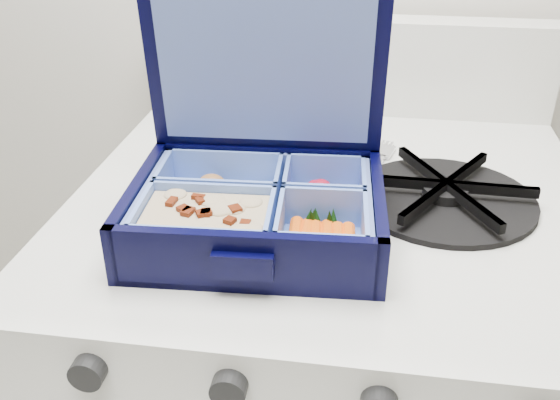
# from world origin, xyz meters

# --- Properties ---
(bento_box) EXTENTS (0.24, 0.19, 0.06)m
(bento_box) POSITION_xyz_m (0.23, 1.59, 0.85)
(bento_box) COLOR black
(bento_box) RESTS_ON stove
(burner_grate) EXTENTS (0.19, 0.19, 0.03)m
(burner_grate) POSITION_xyz_m (0.41, 1.69, 0.83)
(burner_grate) COLOR black
(burner_grate) RESTS_ON stove
(burner_grate_rear) EXTENTS (0.19, 0.19, 0.02)m
(burner_grate_rear) POSITION_xyz_m (0.12, 1.90, 0.83)
(burner_grate_rear) COLOR black
(burner_grate_rear) RESTS_ON stove
(fork) EXTENTS (0.08, 0.20, 0.01)m
(fork) POSITION_xyz_m (0.32, 1.71, 0.82)
(fork) COLOR silver
(fork) RESTS_ON stove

